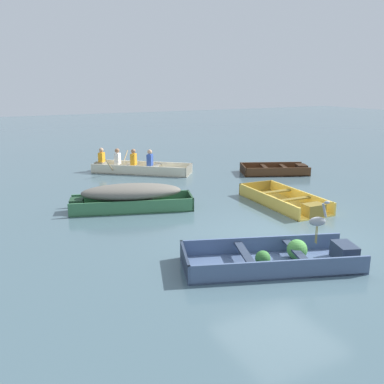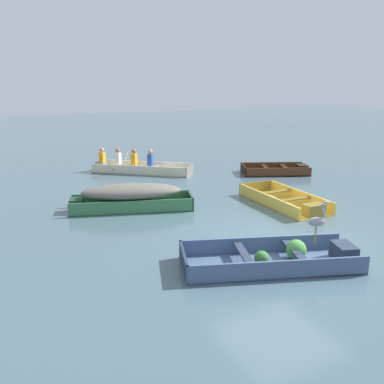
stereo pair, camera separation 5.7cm
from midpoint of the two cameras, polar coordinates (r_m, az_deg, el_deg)
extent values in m
plane|color=#47606B|center=(9.77, 11.93, -6.41)|extent=(80.00, 80.00, 0.00)
cube|color=#475B7F|center=(8.47, 10.18, -9.53)|extent=(3.58, 2.31, 0.04)
cube|color=#475B7F|center=(8.93, 9.06, -7.03)|extent=(3.18, 1.18, 0.37)
cube|color=#475B7F|center=(7.88, 11.57, -10.18)|extent=(3.18, 1.18, 0.37)
cube|color=#273246|center=(8.07, -1.16, -9.26)|extent=(0.47, 1.20, 0.37)
cube|color=#273246|center=(8.95, 19.49, -7.55)|extent=(0.53, 0.65, 0.33)
cube|color=#273246|center=(8.53, 13.51, -7.67)|extent=(0.54, 1.14, 0.04)
cube|color=#273246|center=(8.23, 6.89, -8.18)|extent=(0.54, 1.14, 0.04)
sphere|color=#4C9342|center=(8.71, 13.65, -7.46)|extent=(0.40, 0.40, 0.40)
sphere|color=#387533|center=(8.31, 9.22, -8.71)|extent=(0.29, 0.29, 0.29)
cube|color=#E5BC47|center=(12.59, 11.92, -1.54)|extent=(1.34, 3.02, 0.04)
cube|color=#E5BC47|center=(12.89, 14.01, -0.56)|extent=(0.20, 2.96, 0.36)
cube|color=#E5BC47|center=(12.23, 9.79, -1.15)|extent=(0.20, 2.96, 0.36)
cube|color=olive|center=(13.70, 8.38, 0.62)|extent=(1.19, 0.11, 0.36)
cube|color=olive|center=(11.57, 15.75, -2.31)|extent=(0.55, 0.39, 0.32)
cube|color=olive|center=(12.18, 13.21, -0.94)|extent=(1.10, 0.21, 0.04)
cube|color=olive|center=(12.87, 10.82, 0.01)|extent=(1.10, 0.21, 0.04)
cube|color=#387047|center=(11.97, -8.12, -2.21)|extent=(3.46, 1.95, 0.04)
cube|color=#387047|center=(11.48, -8.09, -2.09)|extent=(3.18, 1.07, 0.36)
cube|color=#387047|center=(12.37, -8.20, -0.87)|extent=(3.18, 1.07, 0.36)
cube|color=#1E3D27|center=(12.06, -0.34, -1.13)|extent=(0.35, 0.94, 0.36)
cube|color=#1E3D27|center=(11.99, -15.25, -1.66)|extent=(0.48, 0.53, 0.33)
cube|color=#1E3D27|center=(11.90, -10.56, -1.13)|extent=(0.42, 0.88, 0.04)
cube|color=#1E3D27|center=(11.92, -5.76, -0.94)|extent=(0.42, 0.88, 0.04)
ellipsoid|color=#6B665B|center=(11.84, -8.20, 0.02)|extent=(2.88, 1.72, 0.45)
cube|color=#4C2D19|center=(16.77, 10.79, 2.52)|extent=(2.75, 2.10, 0.04)
cube|color=#4C2D19|center=(17.29, 10.35, 3.40)|extent=(2.28, 1.04, 0.33)
cube|color=#4C2D19|center=(16.19, 11.31, 2.60)|extent=(2.28, 1.04, 0.33)
cube|color=black|center=(16.48, 6.73, 2.99)|extent=(0.53, 1.12, 0.33)
cube|color=black|center=(17.02, 14.27, 3.07)|extent=(0.55, 0.64, 0.30)
cube|color=black|center=(16.82, 12.06, 3.29)|extent=(0.59, 1.08, 0.04)
cube|color=black|center=(16.63, 9.59, 3.29)|extent=(0.59, 1.08, 0.04)
cube|color=beige|center=(16.71, -6.78, 2.64)|extent=(3.56, 3.19, 0.04)
cube|color=beige|center=(16.23, -7.34, 2.85)|extent=(2.95, 2.45, 0.36)
cube|color=beige|center=(17.12, -6.27, 3.49)|extent=(2.95, 2.45, 0.36)
cube|color=gray|center=(16.17, -0.52, 2.92)|extent=(0.69, 0.82, 0.36)
cube|color=gray|center=(17.30, -12.17, 3.43)|extent=(0.57, 0.58, 0.32)
cube|color=gray|center=(16.85, -8.63, 3.55)|extent=(0.71, 0.81, 0.04)
cube|color=gray|center=(16.48, -4.93, 3.41)|extent=(0.71, 0.81, 0.04)
cube|color=#2D4CA5|center=(16.51, -5.74, 4.26)|extent=(0.32, 0.33, 0.44)
sphere|color=tan|center=(16.45, -5.77, 5.36)|extent=(0.18, 0.18, 0.18)
cube|color=orange|center=(16.72, -7.90, 4.33)|extent=(0.32, 0.33, 0.44)
sphere|color=#9E7051|center=(16.67, -7.94, 5.41)|extent=(0.18, 0.18, 0.18)
cube|color=white|center=(16.96, -10.01, 4.39)|extent=(0.32, 0.33, 0.44)
sphere|color=#9E7051|center=(16.91, -10.05, 5.45)|extent=(0.18, 0.18, 0.18)
cube|color=orange|center=(17.22, -12.05, 4.44)|extent=(0.32, 0.33, 0.44)
sphere|color=tan|center=(17.17, -12.11, 5.49)|extent=(0.18, 0.18, 0.18)
cylinder|color=tan|center=(16.25, -11.06, 3.54)|extent=(0.44, 0.52, 0.55)
cylinder|color=tan|center=(17.72, -9.01, 4.53)|extent=(0.44, 0.52, 0.55)
cylinder|color=olive|center=(8.52, 15.99, -5.42)|extent=(0.02, 0.02, 0.35)
cylinder|color=olive|center=(8.47, 16.13, -5.56)|extent=(0.02, 0.02, 0.35)
ellipsoid|color=#93999E|center=(8.41, 16.19, -3.79)|extent=(0.35, 0.25, 0.18)
cylinder|color=#93999E|center=(8.39, 17.06, -2.33)|extent=(0.12, 0.09, 0.28)
ellipsoid|color=#93999E|center=(8.36, 17.39, -1.33)|extent=(0.12, 0.10, 0.06)
cone|color=gold|center=(8.39, 17.90, -1.32)|extent=(0.10, 0.06, 0.02)
camera|label=1|loc=(0.03, -90.13, -0.03)|focal=40.00mm
camera|label=2|loc=(0.03, 89.87, 0.03)|focal=40.00mm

